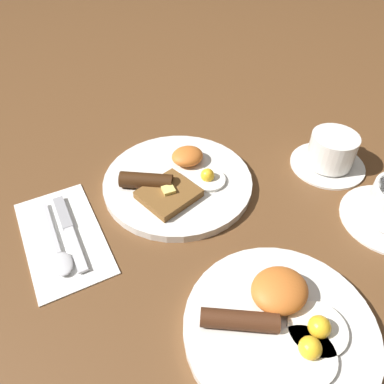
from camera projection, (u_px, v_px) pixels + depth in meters
ground_plane at (178, 185)px, 0.69m from camera, size 3.00×3.00×0.00m
breakfast_plate_near at (177, 181)px, 0.68m from camera, size 0.27×0.27×0.04m
breakfast_plate_far at (281, 323)px, 0.48m from camera, size 0.25×0.25×0.05m
teacup_near at (331, 153)px, 0.70m from camera, size 0.14×0.14×0.07m
napkin at (63, 236)px, 0.60m from camera, size 0.12×0.22×0.01m
knife at (68, 227)px, 0.60m from camera, size 0.02×0.17×0.01m
spoon at (60, 255)px, 0.56m from camera, size 0.03×0.16×0.01m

